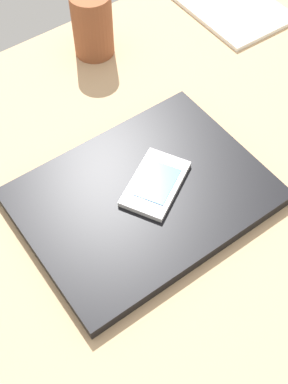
% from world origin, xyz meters
% --- Properties ---
extents(desk_surface, '(1.20, 0.80, 0.03)m').
position_xyz_m(desk_surface, '(0.00, 0.00, 0.01)').
color(desk_surface, tan).
rests_on(desk_surface, ground).
extents(laptop_closed, '(0.33, 0.25, 0.02)m').
position_xyz_m(laptop_closed, '(-0.09, -0.00, 0.04)').
color(laptop_closed, black).
rests_on(laptop_closed, desk_surface).
extents(cell_phone_on_laptop, '(0.12, 0.11, 0.01)m').
position_xyz_m(cell_phone_on_laptop, '(-0.07, 0.00, 0.05)').
color(cell_phone_on_laptop, silver).
rests_on(cell_phone_on_laptop, laptop_closed).
extents(pen_cup, '(0.07, 0.07, 0.11)m').
position_xyz_m(pen_cup, '(0.03, 0.30, 0.08)').
color(pen_cup, brown).
rests_on(pen_cup, desk_surface).
extents(notepad, '(0.16, 0.20, 0.01)m').
position_xyz_m(notepad, '(0.30, 0.25, 0.03)').
color(notepad, white).
rests_on(notepad, desk_surface).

